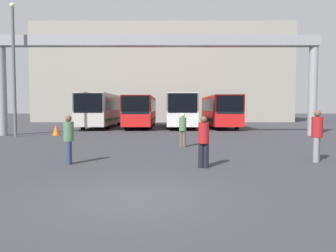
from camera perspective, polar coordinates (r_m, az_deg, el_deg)
The scene contains 13 objects.
ground_plane at distance 7.24m, azimuth -6.21°, elevation -12.39°, with size 200.00×200.00×0.00m, color #38383D.
building_backdrop at distance 49.66m, azimuth -1.14°, elevation 8.66°, with size 35.24×12.00×13.29m.
overhead_gantry at distance 23.05m, azimuth -2.15°, elevation 12.35°, with size 22.13×0.80×6.85m.
bus_slot_0 at distance 33.17m, azimuth -11.62°, elevation 3.00°, with size 2.58×11.78×3.21m.
bus_slot_1 at distance 32.49m, azimuth -4.98°, elevation 2.83°, with size 2.48×11.49×2.98m.
bus_slot_2 at distance 32.37m, azimuth 1.83°, elevation 3.05°, with size 2.62×11.43×3.20m.
bus_slot_3 at distance 32.34m, azimuth 8.71°, elevation 2.84°, with size 2.45×10.60×3.02m.
pedestrian_near_right at distance 10.61m, azimuth 5.94°, elevation -2.51°, with size 0.35×0.35×1.67m.
pedestrian_far_center at distance 12.84m, azimuth 24.23°, elevation -1.35°, with size 0.39×0.39×1.85m.
pedestrian_near_center at distance 16.13m, azimuth 2.29°, elevation -0.51°, with size 0.35×0.35×1.68m.
pedestrian_mid_left at distance 11.73m, azimuth -17.19°, elevation -2.08°, with size 0.35×0.35×1.68m.
traffic_cone at distance 24.27m, azimuth -19.22°, elevation -0.68°, with size 0.49×0.49×0.74m.
lamp_post at distance 24.02m, azimuth -25.56°, elevation 9.59°, with size 0.36×0.36×8.74m.
Camera 1 is at (0.73, -6.93, 1.95)m, focal length 35.00 mm.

